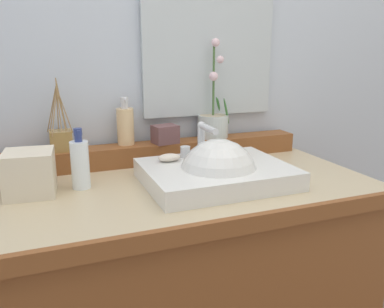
% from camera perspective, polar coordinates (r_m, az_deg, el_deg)
% --- Properties ---
extents(wall_back, '(3.03, 0.20, 2.53)m').
position_cam_1_polar(wall_back, '(1.54, -7.49, 14.25)').
color(wall_back, silver).
rests_on(wall_back, ground).
extents(back_ledge, '(1.10, 0.09, 0.07)m').
position_cam_1_polar(back_ledge, '(1.42, -5.41, 0.22)').
color(back_ledge, brown).
rests_on(back_ledge, vanity_cabinet).
extents(sink_basin, '(0.43, 0.34, 0.27)m').
position_cam_1_polar(sink_basin, '(1.19, 3.64, -3.18)').
color(sink_basin, white).
rests_on(sink_basin, vanity_cabinet).
extents(soap_bar, '(0.07, 0.04, 0.02)m').
position_cam_1_polar(soap_bar, '(1.23, -3.27, -0.50)').
color(soap_bar, beige).
rests_on(soap_bar, sink_basin).
extents(potted_plant, '(0.12, 0.11, 0.36)m').
position_cam_1_polar(potted_plant, '(1.50, 3.08, 4.81)').
color(potted_plant, silver).
rests_on(potted_plant, back_ledge).
extents(soap_dispenser, '(0.06, 0.06, 0.16)m').
position_cam_1_polar(soap_dispenser, '(1.40, -9.48, 4.09)').
color(soap_dispenser, '#E2BD88').
rests_on(soap_dispenser, back_ledge).
extents(reed_diffuser, '(0.08, 0.09, 0.23)m').
position_cam_1_polar(reed_diffuser, '(1.36, -18.22, 1.98)').
color(reed_diffuser, olive).
rests_on(reed_diffuser, back_ledge).
extents(trinket_box, '(0.09, 0.08, 0.06)m').
position_cam_1_polar(trinket_box, '(1.40, -3.85, 2.83)').
color(trinket_box, brown).
rests_on(trinket_box, back_ledge).
extents(lotion_bottle, '(0.05, 0.05, 0.18)m').
position_cam_1_polar(lotion_bottle, '(1.19, -15.67, -1.30)').
color(lotion_bottle, white).
rests_on(lotion_bottle, vanity_cabinet).
extents(tissue_box, '(0.14, 0.14, 0.12)m').
position_cam_1_polar(tissue_box, '(1.18, -22.14, -2.54)').
color(tissue_box, beige).
rests_on(tissue_box, vanity_cabinet).
extents(mirror, '(0.51, 0.02, 0.47)m').
position_cam_1_polar(mirror, '(1.51, 2.49, 14.61)').
color(mirror, silver).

